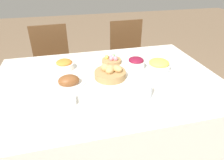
% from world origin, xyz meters
% --- Properties ---
extents(ground_plane, '(12.00, 12.00, 0.00)m').
position_xyz_m(ground_plane, '(0.00, 0.00, 0.00)').
color(ground_plane, '#7F664C').
extents(dining_table, '(1.74, 1.20, 0.74)m').
position_xyz_m(dining_table, '(0.00, 0.00, 0.37)').
color(dining_table, silver).
rests_on(dining_table, ground).
extents(chair_far_right, '(0.43, 0.43, 0.92)m').
position_xyz_m(chair_far_right, '(0.48, 0.94, 0.50)').
color(chair_far_right, brown).
rests_on(chair_far_right, ground).
extents(chair_far_left, '(0.44, 0.44, 0.92)m').
position_xyz_m(chair_far_left, '(-0.46, 0.94, 0.50)').
color(chair_far_left, brown).
rests_on(chair_far_left, ground).
extents(bread_basket, '(0.25, 0.25, 0.11)m').
position_xyz_m(bread_basket, '(0.02, 0.02, 0.78)').
color(bread_basket, '#AD8451').
rests_on(bread_basket, dining_table).
extents(egg_basket, '(0.17, 0.17, 0.08)m').
position_xyz_m(egg_basket, '(0.10, 0.28, 0.76)').
color(egg_basket, '#AD8451').
rests_on(egg_basket, dining_table).
extents(ham_platter, '(0.24, 0.17, 0.09)m').
position_xyz_m(ham_platter, '(-0.30, -0.01, 0.77)').
color(ham_platter, white).
rests_on(ham_platter, dining_table).
extents(carrot_bowl, '(0.15, 0.15, 0.09)m').
position_xyz_m(carrot_bowl, '(-0.32, 0.26, 0.78)').
color(carrot_bowl, white).
rests_on(carrot_bowl, dining_table).
extents(pineapple_bowl, '(0.20, 0.20, 0.09)m').
position_xyz_m(pineapple_bowl, '(0.45, 0.06, 0.78)').
color(pineapple_bowl, silver).
rests_on(pineapple_bowl, dining_table).
extents(beet_salad_bowl, '(0.15, 0.15, 0.10)m').
position_xyz_m(beet_salad_bowl, '(0.27, 0.13, 0.79)').
color(beet_salad_bowl, white).
rests_on(beet_salad_bowl, dining_table).
extents(dinner_plate, '(0.26, 0.26, 0.01)m').
position_xyz_m(dinner_plate, '(-0.03, -0.44, 0.74)').
color(dinner_plate, white).
rests_on(dinner_plate, dining_table).
extents(fork, '(0.02, 0.17, 0.00)m').
position_xyz_m(fork, '(-0.19, -0.44, 0.74)').
color(fork, silver).
rests_on(fork, dining_table).
extents(knife, '(0.02, 0.17, 0.00)m').
position_xyz_m(knife, '(0.12, -0.44, 0.74)').
color(knife, silver).
rests_on(knife, dining_table).
extents(spoon, '(0.02, 0.17, 0.00)m').
position_xyz_m(spoon, '(0.15, -0.44, 0.74)').
color(spoon, silver).
rests_on(spoon, dining_table).
extents(drinking_cup, '(0.07, 0.07, 0.09)m').
position_xyz_m(drinking_cup, '(0.20, -0.29, 0.78)').
color(drinking_cup, silver).
rests_on(drinking_cup, dining_table).
extents(butter_dish, '(0.12, 0.08, 0.03)m').
position_xyz_m(butter_dish, '(-0.33, -0.24, 0.75)').
color(butter_dish, white).
rests_on(butter_dish, dining_table).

